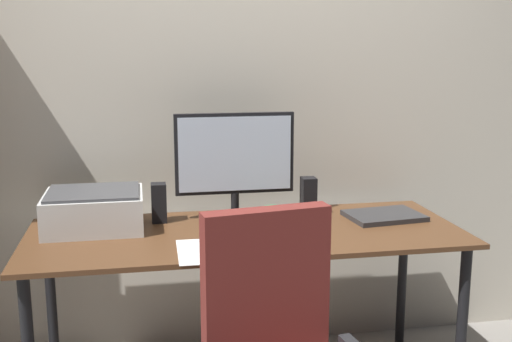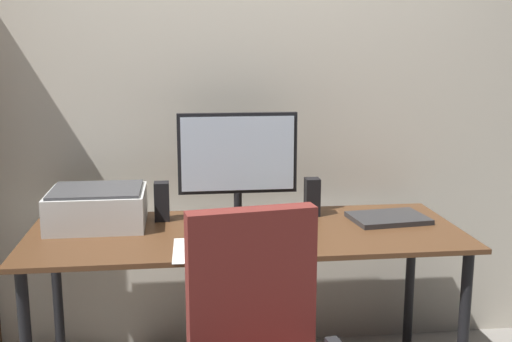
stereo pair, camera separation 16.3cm
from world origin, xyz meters
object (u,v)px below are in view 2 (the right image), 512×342
object	(u,v)px
keyboard	(238,242)
laptop	(388,218)
monitor	(238,159)
coffee_mug	(274,219)
speaker_right	(312,197)
printer	(97,207)
speaker_left	(162,201)
mouse	(292,237)
desk	(246,248)

from	to	relation	value
keyboard	laptop	size ratio (longest dim) A/B	0.91
monitor	coffee_mug	xyz separation A→B (m)	(0.13, -0.21, -0.22)
speaker_right	printer	world-z (taller)	speaker_right
laptop	speaker_left	distance (m)	0.99
speaker_right	monitor	bearing A→B (deg)	178.65
mouse	coffee_mug	world-z (taller)	coffee_mug
keyboard	speaker_right	xyz separation A→B (m)	(0.37, 0.38, 0.08)
desk	mouse	world-z (taller)	mouse
desk	coffee_mug	bearing A→B (deg)	-1.51
printer	laptop	bearing A→B (deg)	-3.44
monitor	coffee_mug	bearing A→B (deg)	-58.98
laptop	monitor	bearing A→B (deg)	161.84
monitor	speaker_left	world-z (taller)	monitor
mouse	laptop	distance (m)	0.53
desk	monitor	size ratio (longest dim) A/B	3.42
keyboard	speaker_left	world-z (taller)	speaker_left
monitor	speaker_right	world-z (taller)	monitor
desk	printer	world-z (taller)	printer
speaker_left	keyboard	bearing A→B (deg)	-52.08
monitor	laptop	bearing A→B (deg)	-11.60
desk	laptop	xyz separation A→B (m)	(0.63, 0.08, 0.09)
speaker_left	speaker_right	world-z (taller)	same
printer	monitor	bearing A→B (deg)	5.49
coffee_mug	laptop	world-z (taller)	coffee_mug
laptop	mouse	bearing A→B (deg)	-159.39
coffee_mug	laptop	bearing A→B (deg)	8.77
keyboard	speaker_left	distance (m)	0.49
monitor	mouse	world-z (taller)	monitor
monitor	coffee_mug	distance (m)	0.33
mouse	coffee_mug	bearing A→B (deg)	97.95
mouse	desk	bearing A→B (deg)	126.07
laptop	printer	size ratio (longest dim) A/B	0.80
coffee_mug	monitor	bearing A→B (deg)	121.02
coffee_mug	speaker_left	distance (m)	0.51
monitor	printer	size ratio (longest dim) A/B	1.31
printer	speaker_right	bearing A→B (deg)	3.06
mouse	monitor	bearing A→B (deg)	106.64
coffee_mug	printer	world-z (taller)	printer
desk	laptop	bearing A→B (deg)	6.93
speaker_left	speaker_right	xyz separation A→B (m)	(0.67, 0.00, 0.00)
desk	printer	bearing A→B (deg)	166.13
coffee_mug	printer	size ratio (longest dim) A/B	0.24
printer	mouse	bearing A→B (deg)	-22.15
keyboard	coffee_mug	size ratio (longest dim) A/B	2.99
monitor	speaker_right	bearing A→B (deg)	-1.35
desk	speaker_right	distance (m)	0.41
speaker_left	speaker_right	bearing A→B (deg)	0.00
keyboard	laptop	distance (m)	0.73
speaker_left	desk	bearing A→B (deg)	-30.21
mouse	speaker_right	xyz separation A→B (m)	(0.16, 0.37, 0.07)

